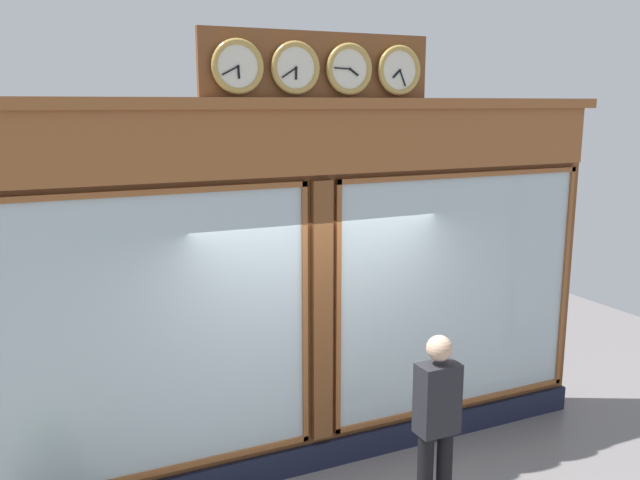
% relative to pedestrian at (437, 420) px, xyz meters
% --- Properties ---
extents(shop_facade, '(6.51, 0.42, 4.21)m').
position_rel_pedestrian_xyz_m(shop_facade, '(0.55, -1.31, 0.92)').
color(shop_facade, brown).
rests_on(shop_facade, ground_plane).
extents(pedestrian, '(0.36, 0.22, 1.69)m').
position_rel_pedestrian_xyz_m(pedestrian, '(0.00, 0.00, 0.00)').
color(pedestrian, black).
rests_on(pedestrian, ground_plane).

